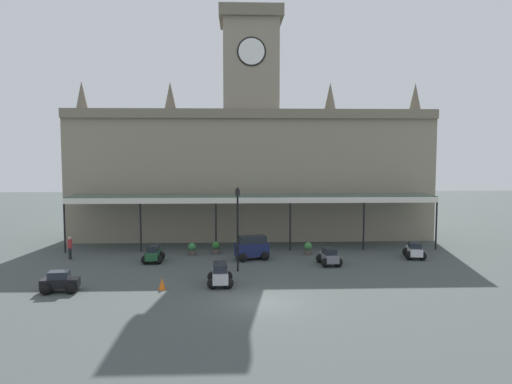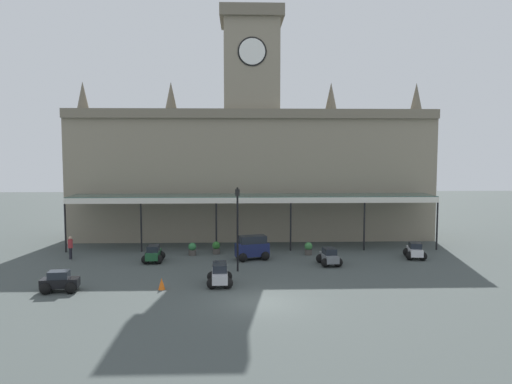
{
  "view_description": "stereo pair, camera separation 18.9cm",
  "coord_description": "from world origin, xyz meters",
  "views": [
    {
      "loc": [
        -1.33,
        -25.45,
        7.97
      ],
      "look_at": [
        0.0,
        7.84,
        5.15
      ],
      "focal_mm": 34.91,
      "sensor_mm": 36.0,
      "label": 1
    },
    {
      "loc": [
        -1.14,
        -25.45,
        7.97
      ],
      "look_at": [
        0.0,
        7.84,
        5.15
      ],
      "focal_mm": 34.91,
      "sensor_mm": 36.0,
      "label": 2
    }
  ],
  "objects": [
    {
      "name": "ground_plane",
      "position": [
        0.0,
        0.0,
        0.0
      ],
      "size": [
        140.0,
        140.0,
        0.0
      ],
      "primitive_type": "plane",
      "color": "#424947"
    },
    {
      "name": "car_navy_van",
      "position": [
        -0.19,
        10.2,
        0.81
      ],
      "size": [
        2.57,
        2.02,
        1.77
      ],
      "color": "#19214C",
      "rests_on": "ground"
    },
    {
      "name": "car_grey_sedan",
      "position": [
        5.11,
        8.38,
        0.5
      ],
      "size": [
        1.65,
        2.13,
        1.19
      ],
      "color": "slate",
      "rests_on": "ground"
    },
    {
      "name": "car_silver_estate",
      "position": [
        -2.3,
        3.49,
        0.56
      ],
      "size": [
        1.61,
        2.29,
        1.27
      ],
      "color": "#B2B5BA",
      "rests_on": "ground"
    },
    {
      "name": "station_building",
      "position": [
        0.0,
        19.79,
        6.74
      ],
      "size": [
        32.04,
        5.82,
        20.23
      ],
      "color": "gray",
      "rests_on": "ground"
    },
    {
      "name": "entrance_canopy",
      "position": [
        0.0,
        14.65,
        4.16
      ],
      "size": [
        29.52,
        3.26,
        4.32
      ],
      "color": "#38564C",
      "rests_on": "ground"
    },
    {
      "name": "car_black_sedan",
      "position": [
        -11.26,
        2.38,
        0.5
      ],
      "size": [
        2.12,
        1.64,
        1.19
      ],
      "color": "black",
      "rests_on": "ground"
    },
    {
      "name": "planter_by_canopy",
      "position": [
        -4.71,
        11.89,
        0.49
      ],
      "size": [
        0.6,
        0.6,
        0.96
      ],
      "color": "#47423D",
      "rests_on": "ground"
    },
    {
      "name": "victorian_lamppost",
      "position": [
        -1.25,
        6.78,
        3.41
      ],
      "size": [
        0.3,
        0.3,
        5.56
      ],
      "color": "black",
      "rests_on": "ground"
    },
    {
      "name": "planter_forecourt_centre",
      "position": [
        4.13,
        11.77,
        0.49
      ],
      "size": [
        0.6,
        0.6,
        0.96
      ],
      "color": "#47423D",
      "rests_on": "ground"
    },
    {
      "name": "traffic_cone",
      "position": [
        -5.59,
        2.63,
        0.33
      ],
      "size": [
        0.4,
        0.4,
        0.66
      ],
      "primitive_type": "cone",
      "color": "orange",
      "rests_on": "ground"
    },
    {
      "name": "car_white_sedan",
      "position": [
        11.81,
        10.25,
        0.5
      ],
      "size": [
        1.74,
        2.17,
        1.19
      ],
      "color": "silver",
      "rests_on": "ground"
    },
    {
      "name": "car_green_sedan",
      "position": [
        -7.26,
        9.75,
        0.5
      ],
      "size": [
        1.55,
        2.07,
        1.19
      ],
      "color": "#1E512D",
      "rests_on": "ground"
    },
    {
      "name": "pedestrian_near_entrance",
      "position": [
        -13.52,
        10.95,
        0.91
      ],
      "size": [
        0.34,
        0.39,
        1.67
      ],
      "color": "black",
      "rests_on": "ground"
    },
    {
      "name": "planter_near_kerb",
      "position": [
        -2.91,
        12.34,
        0.49
      ],
      "size": [
        0.6,
        0.6,
        0.96
      ],
      "color": "#47423D",
      "rests_on": "ground"
    }
  ]
}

